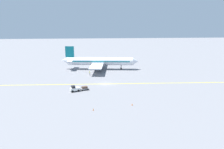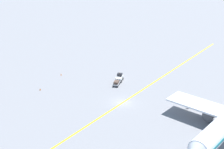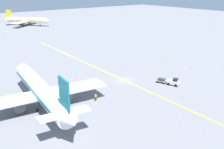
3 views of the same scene
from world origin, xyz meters
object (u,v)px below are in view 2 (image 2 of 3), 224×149
at_px(traffic_cone_near_nose, 61,74).
at_px(ground_crew_worker, 188,104).
at_px(baggage_cart_trailing, 116,83).
at_px(baggage_tug_white, 119,78).
at_px(traffic_cone_mid_apron, 40,89).

bearing_deg(traffic_cone_near_nose, ground_crew_worker, -177.64).
bearing_deg(baggage_cart_trailing, baggage_tug_white, -70.29).
bearing_deg(traffic_cone_near_nose, traffic_cone_mid_apron, 103.83).
distance_m(baggage_tug_white, baggage_cart_trailing, 3.30).
bearing_deg(ground_crew_worker, traffic_cone_mid_apron, 19.16).
distance_m(baggage_cart_trailing, traffic_cone_near_nose, 16.97).
distance_m(baggage_tug_white, ground_crew_worker, 21.63).
distance_m(traffic_cone_near_nose, traffic_cone_mid_apron, 10.69).
distance_m(ground_crew_worker, traffic_cone_near_nose, 36.82).
distance_m(baggage_cart_trailing, traffic_cone_mid_apron, 19.38).
xyz_separation_m(traffic_cone_near_nose, traffic_cone_mid_apron, (-2.55, 10.38, 0.00)).
bearing_deg(ground_crew_worker, traffic_cone_near_nose, 2.36).
bearing_deg(baggage_tug_white, baggage_cart_trailing, 109.71).
height_order(ground_crew_worker, traffic_cone_near_nose, ground_crew_worker).
bearing_deg(traffic_cone_near_nose, baggage_tug_white, -159.13).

